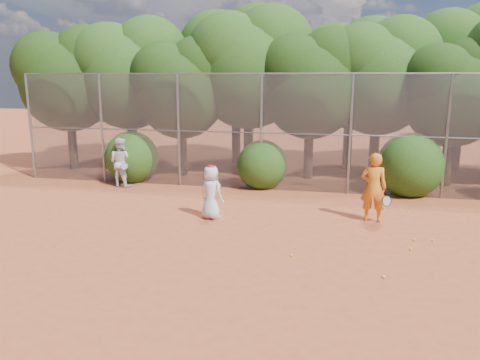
# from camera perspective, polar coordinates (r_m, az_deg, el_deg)

# --- Properties ---
(ground) EXTENTS (80.00, 80.00, 0.00)m
(ground) POSITION_cam_1_polar(r_m,az_deg,el_deg) (10.77, 2.45, -8.84)
(ground) COLOR #A54625
(ground) RESTS_ON ground
(fence_back) EXTENTS (20.05, 0.09, 4.03)m
(fence_back) POSITION_cam_1_polar(r_m,az_deg,el_deg) (16.10, 5.71, 5.84)
(fence_back) COLOR gray
(fence_back) RESTS_ON ground
(tree_0) EXTENTS (4.38, 3.81, 6.00)m
(tree_0) POSITION_cam_1_polar(r_m,az_deg,el_deg) (21.08, -20.13, 11.87)
(tree_0) COLOR black
(tree_0) RESTS_ON ground
(tree_1) EXTENTS (4.64, 4.03, 6.35)m
(tree_1) POSITION_cam_1_polar(r_m,az_deg,el_deg) (20.33, -13.26, 12.95)
(tree_1) COLOR black
(tree_1) RESTS_ON ground
(tree_2) EXTENTS (3.99, 3.47, 5.47)m
(tree_2) POSITION_cam_1_polar(r_m,az_deg,el_deg) (18.75, -7.06, 11.46)
(tree_2) COLOR black
(tree_2) RESTS_ON ground
(tree_3) EXTENTS (4.89, 4.26, 6.70)m
(tree_3) POSITION_cam_1_polar(r_m,az_deg,el_deg) (19.08, 1.27, 14.01)
(tree_3) COLOR black
(tree_3) RESTS_ON ground
(tree_4) EXTENTS (4.19, 3.64, 5.73)m
(tree_4) POSITION_cam_1_polar(r_m,az_deg,el_deg) (18.16, 8.80, 11.92)
(tree_4) COLOR black
(tree_4) RESTS_ON ground
(tree_5) EXTENTS (4.51, 3.92, 6.17)m
(tree_5) POSITION_cam_1_polar(r_m,az_deg,el_deg) (18.98, 16.73, 12.45)
(tree_5) COLOR black
(tree_5) RESTS_ON ground
(tree_6) EXTENTS (3.86, 3.36, 5.29)m
(tree_6) POSITION_cam_1_polar(r_m,az_deg,el_deg) (18.35, 24.75, 10.03)
(tree_6) COLOR black
(tree_6) RESTS_ON ground
(tree_9) EXTENTS (4.83, 4.20, 6.62)m
(tree_9) POSITION_cam_1_polar(r_m,az_deg,el_deg) (22.84, -13.10, 13.33)
(tree_9) COLOR black
(tree_9) RESTS_ON ground
(tree_10) EXTENTS (5.15, 4.48, 7.06)m
(tree_10) POSITION_cam_1_polar(r_m,az_deg,el_deg) (21.44, -0.29, 14.48)
(tree_10) COLOR black
(tree_10) RESTS_ON ground
(tree_11) EXTENTS (4.64, 4.03, 6.35)m
(tree_11) POSITION_cam_1_polar(r_m,az_deg,el_deg) (20.53, 13.57, 12.93)
(tree_11) COLOR black
(tree_11) RESTS_ON ground
(tree_12) EXTENTS (5.02, 4.37, 6.88)m
(tree_12) POSITION_cam_1_polar(r_m,az_deg,el_deg) (21.70, 25.86, 12.93)
(tree_12) COLOR black
(tree_12) RESTS_ON ground
(bush_0) EXTENTS (2.00, 2.00, 2.00)m
(bush_0) POSITION_cam_1_polar(r_m,az_deg,el_deg) (18.14, -13.06, 2.99)
(bush_0) COLOR #1E4110
(bush_0) RESTS_ON ground
(bush_1) EXTENTS (1.80, 1.80, 1.80)m
(bush_1) POSITION_cam_1_polar(r_m,az_deg,el_deg) (16.68, 2.73, 2.13)
(bush_1) COLOR #1E4110
(bush_1) RESTS_ON ground
(bush_2) EXTENTS (2.20, 2.20, 2.20)m
(bush_2) POSITION_cam_1_polar(r_m,az_deg,el_deg) (16.60, 20.04, 2.02)
(bush_2) COLOR #1E4110
(bush_2) RESTS_ON ground
(player_yellow) EXTENTS (0.86, 0.55, 1.92)m
(player_yellow) POSITION_cam_1_polar(r_m,az_deg,el_deg) (13.23, 15.97, -0.89)
(player_yellow) COLOR orange
(player_yellow) RESTS_ON ground
(player_teen) EXTENTS (0.87, 0.74, 1.54)m
(player_teen) POSITION_cam_1_polar(r_m,az_deg,el_deg) (13.05, -3.52, -1.48)
(player_teen) COLOR silver
(player_teen) RESTS_ON ground
(player_white) EXTENTS (0.96, 0.81, 1.77)m
(player_white) POSITION_cam_1_polar(r_m,az_deg,el_deg) (17.38, -14.36, 2.11)
(player_white) COLOR silver
(player_white) RESTS_ON ground
(ball_0) EXTENTS (0.07, 0.07, 0.07)m
(ball_0) POSITION_cam_1_polar(r_m,az_deg,el_deg) (11.58, 20.07, -7.89)
(ball_0) COLOR yellow
(ball_0) RESTS_ON ground
(ball_1) EXTENTS (0.07, 0.07, 0.07)m
(ball_1) POSITION_cam_1_polar(r_m,az_deg,el_deg) (12.35, 22.40, -6.80)
(ball_1) COLOR yellow
(ball_1) RESTS_ON ground
(ball_2) EXTENTS (0.07, 0.07, 0.07)m
(ball_2) POSITION_cam_1_polar(r_m,az_deg,el_deg) (9.90, 17.13, -11.20)
(ball_2) COLOR yellow
(ball_2) RESTS_ON ground
(ball_3) EXTENTS (0.07, 0.07, 0.07)m
(ball_3) POSITION_cam_1_polar(r_m,az_deg,el_deg) (12.23, 20.47, -6.82)
(ball_3) COLOR yellow
(ball_3) RESTS_ON ground
(ball_4) EXTENTS (0.07, 0.07, 0.07)m
(ball_4) POSITION_cam_1_polar(r_m,az_deg,el_deg) (10.57, 6.29, -9.13)
(ball_4) COLOR yellow
(ball_4) RESTS_ON ground
(ball_5) EXTENTS (0.07, 0.07, 0.07)m
(ball_5) POSITION_cam_1_polar(r_m,az_deg,el_deg) (14.67, 19.78, -3.57)
(ball_5) COLOR yellow
(ball_5) RESTS_ON ground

